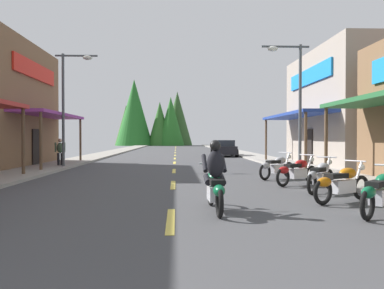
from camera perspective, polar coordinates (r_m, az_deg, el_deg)
The scene contains 16 objects.
ground at distance 34.12m, azimuth -2.44°, elevation -1.81°, with size 10.84×99.36×0.10m, color #424244.
sidewalk_left at distance 34.77m, azimuth -13.41°, elevation -1.61°, with size 2.39×99.36×0.12m, color gray.
sidewalk_right at distance 34.73m, azimuth 8.55°, elevation -1.59°, with size 2.39×99.36×0.12m, color #9E9991.
centerline_dashes at distance 37.54m, azimuth -2.42°, elevation -1.47°, with size 0.16×74.75×0.01m.
storefront_right_far at distance 25.40m, azimuth 23.51°, elevation 4.69°, with size 8.46×9.72×6.59m.
streetlamp_left at distance 22.12m, azimuth -16.98°, elevation 6.98°, with size 2.20×0.30×6.01m.
streetlamp_right at distance 19.17m, azimuth 14.12°, elevation 7.73°, with size 2.20×0.30×5.90m.
motorcycle_parked_right_1 at distance 9.22m, azimuth 25.23°, elevation -6.15°, with size 1.60×1.56×1.04m.
motorcycle_parked_right_2 at distance 10.70m, azimuth 20.56°, elevation -5.14°, with size 1.89×1.18×1.04m.
motorcycle_parked_right_3 at distance 12.53m, azimuth 17.83°, elevation -4.24°, with size 1.43×1.72×1.04m.
motorcycle_parked_right_4 at distance 14.06m, azimuth 14.70°, elevation -3.66°, with size 1.82×1.30×1.04m.
motorcycle_parked_right_5 at distance 16.01m, azimuth 11.97°, elevation -3.08°, with size 1.74×1.40×1.04m.
rider_cruising_lead at distance 8.78m, azimuth 3.29°, elevation -5.32°, with size 0.60×2.14×1.57m.
pedestrian_by_shop at distance 22.99m, azimuth -18.25°, elevation -0.85°, with size 0.57×0.29×1.57m.
parked_car_curbside at distance 34.64m, azimuth 4.56°, elevation -0.55°, with size 2.10×4.32×1.40m.
treeline_backdrop at distance 82.63m, azimuth -5.62°, elevation 3.80°, with size 16.10×10.35×13.39m.
Camera 1 is at (0.11, 0.60, 1.62)m, focal length 37.50 mm.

